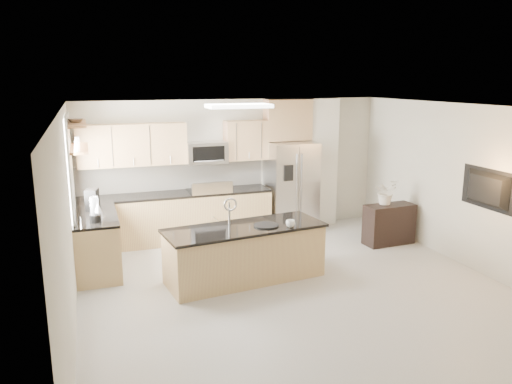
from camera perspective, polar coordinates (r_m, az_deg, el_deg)
name	(u,v)px	position (r m, az deg, el deg)	size (l,w,h in m)	color
floor	(300,294)	(7.25, 5.05, -11.48)	(6.50, 6.50, 0.00)	#AEACA6
ceiling	(304,108)	(6.62, 5.49, 9.48)	(6.00, 6.50, 0.02)	white
wall_back	(234,166)	(9.81, -2.51, 2.95)	(6.00, 0.02, 2.60)	beige
wall_front	(476,304)	(4.24, 23.89, -11.67)	(6.00, 0.02, 2.60)	beige
wall_left	(68,225)	(6.26, -20.74, -3.59)	(0.02, 6.50, 2.60)	beige
wall_right	(479,189)	(8.48, 24.10, 0.27)	(0.02, 6.50, 2.60)	beige
back_counter	(176,216)	(9.42, -9.08, -2.78)	(3.55, 0.66, 1.44)	tan
left_counter	(97,243)	(8.27, -17.73, -5.55)	(0.66, 1.50, 0.92)	tan
range	(209,214)	(9.53, -5.37, -2.49)	(0.76, 0.64, 1.14)	black
upper_cabinets	(168,143)	(9.29, -10.01, 5.49)	(3.50, 0.33, 0.75)	tan
microwave	(206,153)	(9.41, -5.69, 4.51)	(0.76, 0.40, 0.40)	silver
refrigerator	(291,187)	(9.89, 4.03, 0.60)	(0.92, 0.78, 1.78)	silver
partition_column	(321,163)	(10.33, 7.47, 3.35)	(0.60, 0.30, 2.60)	white
window	(70,169)	(7.99, -20.46, 2.43)	(0.04, 1.15, 1.65)	white
shelf_lower	(78,148)	(8.04, -19.71, 4.72)	(0.30, 1.20, 0.04)	#8D5D38
shelf_upper	(76,124)	(8.00, -19.91, 7.34)	(0.30, 1.20, 0.04)	#8D5D38
ceiling_fixture	(239,106)	(7.98, -1.98, 9.80)	(1.00, 0.50, 0.06)	white
island	(245,253)	(7.56, -1.27, -6.97)	(2.49, 1.15, 1.26)	tan
credenza	(389,224)	(9.50, 14.97, -3.58)	(0.92, 0.39, 0.74)	black
cup	(290,223)	(7.41, 3.95, -3.61)	(0.14, 0.14, 0.11)	white
platter	(266,225)	(7.46, 1.17, -3.83)	(0.38, 0.38, 0.02)	black
blender	(95,211)	(7.68, -17.95, -2.09)	(0.16, 0.16, 0.38)	black
kettle	(98,210)	(7.95, -17.61, -1.97)	(0.20, 0.20, 0.25)	silver
coffee_maker	(92,200)	(8.40, -18.21, -0.89)	(0.24, 0.26, 0.34)	black
bowl	(75,119)	(8.08, -19.94, 7.80)	(0.33, 0.33, 0.08)	silver
flower_vase	(386,186)	(9.35, 14.64, 0.71)	(0.62, 0.54, 0.69)	silver
television	(484,189)	(8.27, 24.61, 0.28)	(1.08, 0.14, 0.62)	black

